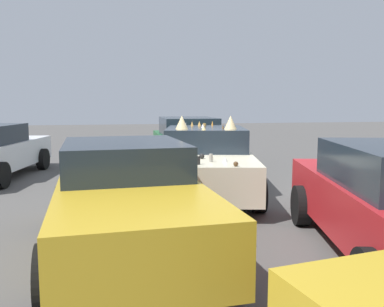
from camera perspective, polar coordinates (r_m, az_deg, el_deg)
The scene contains 4 objects.
ground_plane at distance 8.78m, azimuth 1.93°, elevation -5.79°, with size 60.00×60.00×0.00m, color #514F4C.
art_car_decorated at distance 8.73m, azimuth 1.94°, elevation -1.04°, with size 4.75×2.76×1.70m.
parked_sedan_near_left at distance 5.41m, azimuth -9.14°, elevation -6.09°, with size 4.43×2.14×1.43m.
parked_sedan_behind_left at distance 12.65m, azimuth -0.73°, elevation 1.69°, with size 4.49×2.04×1.52m.
Camera 1 is at (-8.33, 1.98, 1.95)m, focal length 38.02 mm.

